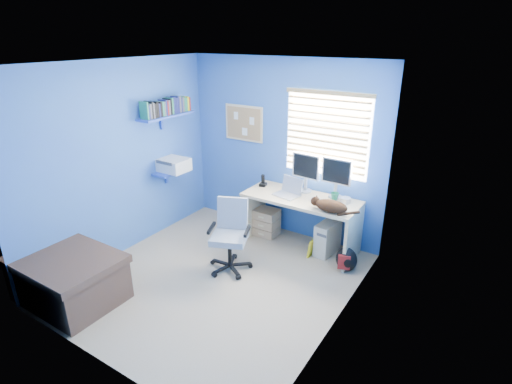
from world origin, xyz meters
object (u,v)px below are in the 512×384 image
Objects in this scene: cat at (331,206)px; office_chair at (230,244)px; desk at (300,222)px; tower_pc at (328,237)px; laptop at (287,188)px.

office_chair is at bearing -140.86° from cat.
tower_pc is at bearing 7.89° from desk.
laptop is at bearing 71.62° from office_chair.
laptop is 0.73× the size of tower_pc.
tower_pc is 0.51× the size of office_chair.
desk is 0.52m from laptop.
desk is 3.45× the size of tower_pc.
cat is at bearing -1.55° from laptop.
cat is 0.46× the size of office_chair.
cat is (0.71, -0.17, -0.04)m from laptop.
cat reaches higher than desk.
laptop is 0.80× the size of cat.
office_chair is (-0.89, -1.00, 0.11)m from tower_pc.
office_chair is (-0.49, -0.94, -0.04)m from desk.
cat is at bearing 35.86° from office_chair.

